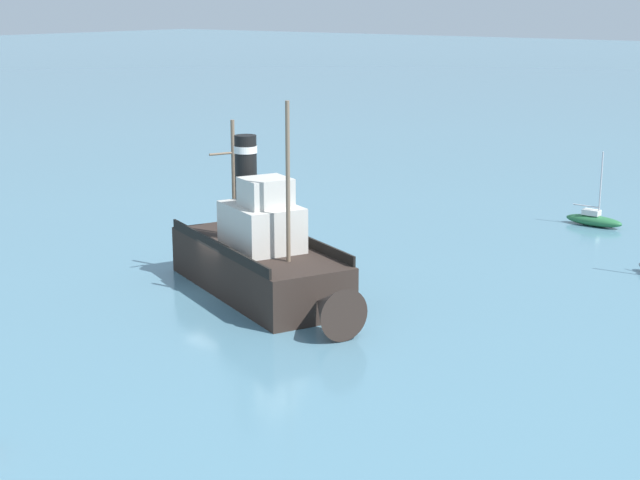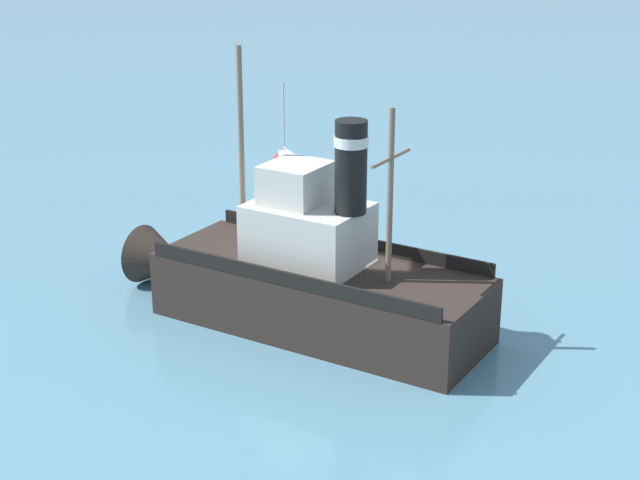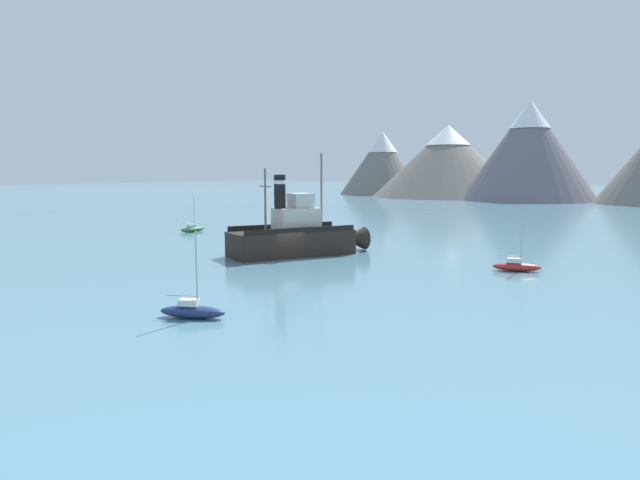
{
  "view_description": "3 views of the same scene",
  "coord_description": "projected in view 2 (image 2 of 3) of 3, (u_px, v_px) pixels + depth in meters",
  "views": [
    {
      "loc": [
        34.53,
        32.81,
        14.43
      ],
      "look_at": [
        -2.52,
        4.78,
        2.89
      ],
      "focal_mm": 55.0,
      "sensor_mm": 36.0,
      "label": 1
    },
    {
      "loc": [
        -33.11,
        -2.57,
        15.15
      ],
      "look_at": [
        -0.63,
        1.99,
        3.17
      ],
      "focal_mm": 55.0,
      "sensor_mm": 36.0,
      "label": 2
    },
    {
      "loc": [
        34.88,
        -39.42,
        8.22
      ],
      "look_at": [
        1.77,
        2.62,
        1.65
      ],
      "focal_mm": 32.0,
      "sensor_mm": 36.0,
      "label": 3
    }
  ],
  "objects": [
    {
      "name": "ground_plane",
      "position": [
        375.0,
        317.0,
        36.33
      ],
      "size": [
        600.0,
        600.0,
        0.0
      ],
      "primitive_type": "plane",
      "color": "teal"
    },
    {
      "name": "sailboat_red",
      "position": [
        286.0,
        163.0,
        54.79
      ],
      "size": [
        3.92,
        2.54,
        4.9
      ],
      "color": "#B22823",
      "rests_on": "ground"
    },
    {
      "name": "old_tugboat",
      "position": [
        306.0,
        277.0,
        35.15
      ],
      "size": [
        8.8,
        14.56,
        9.9
      ],
      "color": "#2D231E",
      "rests_on": "ground"
    }
  ]
}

